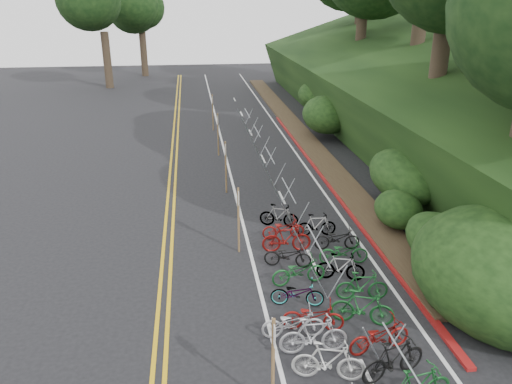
# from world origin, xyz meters

# --- Properties ---
(ground) EXTENTS (120.00, 120.00, 0.00)m
(ground) POSITION_xyz_m (0.00, 0.00, 0.00)
(ground) COLOR black
(ground) RESTS_ON ground
(road_markings) EXTENTS (7.47, 80.00, 0.01)m
(road_markings) POSITION_xyz_m (0.63, 10.10, 0.00)
(road_markings) COLOR gold
(road_markings) RESTS_ON ground
(red_curb) EXTENTS (0.25, 28.00, 0.10)m
(red_curb) POSITION_xyz_m (5.70, 12.00, 0.05)
(red_curb) COLOR maroon
(red_curb) RESTS_ON ground
(embankment) EXTENTS (14.30, 48.14, 9.11)m
(embankment) POSITION_xyz_m (12.96, 19.04, 2.57)
(embankment) COLOR black
(embankment) RESTS_ON ground
(bike_rack_front) EXTENTS (1.14, 3.06, 1.16)m
(bike_rack_front) POSITION_xyz_m (3.57, -2.81, 0.85)
(bike_rack_front) COLOR #979CA6
(bike_rack_front) RESTS_ON ground
(bike_racks_rest) EXTENTS (1.14, 23.00, 1.17)m
(bike_racks_rest) POSITION_xyz_m (3.00, 13.00, 0.85)
(bike_racks_rest) COLOR #979CA6
(bike_racks_rest) RESTS_ON ground
(signpost_near) EXTENTS (0.08, 0.40, 2.39)m
(signpost_near) POSITION_xyz_m (0.61, -2.49, 1.37)
(signpost_near) COLOR brown
(signpost_near) RESTS_ON ground
(signposts_rest) EXTENTS (0.08, 18.40, 2.50)m
(signposts_rest) POSITION_xyz_m (0.60, 14.00, 1.43)
(signposts_rest) COLOR brown
(signposts_rest) RESTS_ON ground
(bike_front) EXTENTS (0.69, 1.75, 0.90)m
(bike_front) POSITION_xyz_m (1.57, -0.07, 0.45)
(bike_front) COLOR #9E9EA3
(bike_front) RESTS_ON ground
(bike_valet) EXTENTS (3.15, 11.61, 1.10)m
(bike_valet) POSITION_xyz_m (2.95, 1.50, 0.48)
(bike_valet) COLOR beige
(bike_valet) RESTS_ON ground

